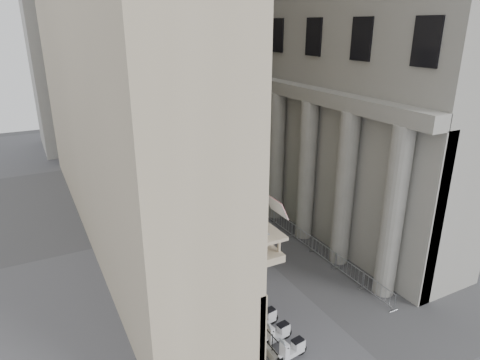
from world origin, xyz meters
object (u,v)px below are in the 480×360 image
at_px(street_lamp, 144,138).
at_px(pedestrian_b, 206,169).
at_px(scooter_0, 292,359).
at_px(security_tent, 176,196).
at_px(pedestrian_a, 230,193).
at_px(info_kiosk, 186,237).

bearing_deg(street_lamp, pedestrian_b, 44.43).
height_order(scooter_0, security_tent, security_tent).
bearing_deg(pedestrian_a, security_tent, 32.68).
xyz_separation_m(security_tent, pedestrian_b, (6.42, 9.33, -1.60)).
bearing_deg(info_kiosk, street_lamp, 90.55).
xyz_separation_m(street_lamp, pedestrian_b, (6.84, 2.71, -4.70)).
bearing_deg(info_kiosk, scooter_0, -84.31).
distance_m(scooter_0, street_lamp, 23.33).
bearing_deg(security_tent, pedestrian_b, 55.47).
relative_size(scooter_0, security_tent, 0.42).
bearing_deg(scooter_0, info_kiosk, -4.37).
xyz_separation_m(security_tent, street_lamp, (-0.42, 6.63, 3.10)).
height_order(pedestrian_a, pedestrian_b, pedestrian_a).
relative_size(security_tent, street_lamp, 0.39).
bearing_deg(security_tent, info_kiosk, -101.21).
relative_size(scooter_0, street_lamp, 0.16).
xyz_separation_m(scooter_0, pedestrian_b, (6.52, 25.37, 0.83)).
height_order(security_tent, street_lamp, street_lamp).
bearing_deg(scooter_0, pedestrian_b, -21.97).
xyz_separation_m(scooter_0, security_tent, (0.10, 16.04, 2.43)).
distance_m(scooter_0, info_kiosk, 12.19).
relative_size(security_tent, pedestrian_a, 1.82).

